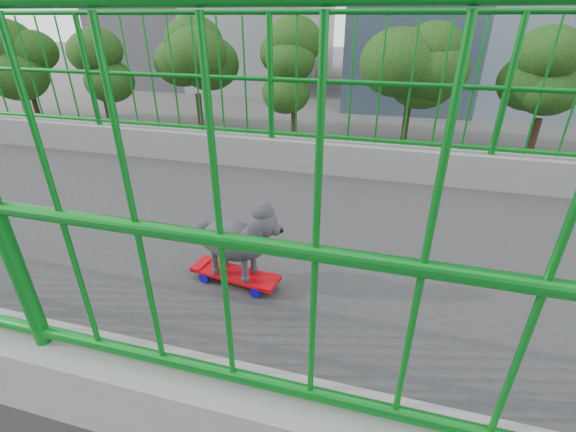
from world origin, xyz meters
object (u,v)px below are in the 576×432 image
Objects in this scene: poodle at (237,238)px; car_2 at (48,183)px; car_5 at (519,362)px; car_4 at (488,181)px; skateboard at (235,275)px; car_0 at (559,367)px; car_3 at (421,197)px; car_1 at (2,211)px.

poodle is 0.10× the size of car_2.
car_4 is at bearing 173.69° from car_5.
poodle reaches higher than skateboard.
car_0 is 0.86× the size of car_2.
poodle reaches higher than car_3.
car_3 is at bearing -80.19° from car_2.
car_4 is (-9.60, 21.32, -0.05)m from car_1.
car_2 is (-6.40, -21.41, -0.04)m from car_0.
skateboard reaches higher than car_4.
poodle is at bearing 57.76° from car_1.
car_3 reaches higher than car_4.
car_3 reaches higher than car_2.
car_0 reaches higher than car_1.
car_3 reaches higher than car_1.
car_1 is at bearing -168.64° from car_2.
car_2 is 1.00× the size of car_3.
skateboard is 0.12× the size of car_0.
skateboard reaches higher than car_1.
car_1 is 1.11× the size of car_4.
car_3 is 1.26× the size of car_4.
car_0 is 1.08× the size of car_4.
poodle is 0.12× the size of car_5.
skateboard is 10.53m from car_0.
skateboard is 0.10× the size of car_2.
skateboard reaches higher than car_2.
skateboard is 21.18m from car_4.
car_3 is 9.82m from car_5.
car_2 is at bearing -107.30° from car_5.
skateboard is 0.13× the size of car_4.
car_3 is at bearing -167.95° from car_5.
car_0 is (-6.52, 5.35, -6.53)m from poodle.
skateboard is 19.26m from car_1.
car_3 is at bearing 179.92° from poodle.
car_1 is at bearing -98.76° from car_0.
car_3 is at bearing 109.71° from car_1.
car_4 is (-19.32, 5.91, -6.59)m from poodle.
car_1 is at bearing 114.24° from car_4.
poodle is at bearing -128.82° from car_2.
car_2 is 1.23× the size of car_5.
skateboard is 10.16m from car_5.
skateboard is 1.02× the size of poodle.
skateboard is 0.25m from poodle.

